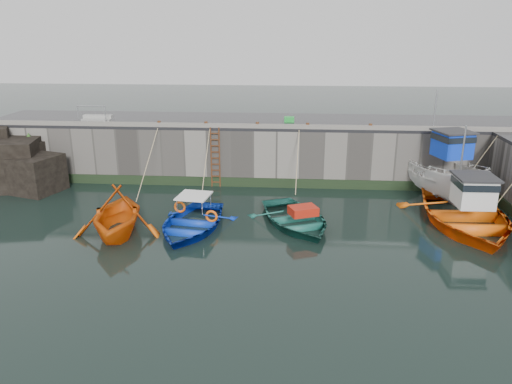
# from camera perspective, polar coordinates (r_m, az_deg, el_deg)

# --- Properties ---
(ground) EXTENTS (120.00, 120.00, 0.00)m
(ground) POSITION_cam_1_polar(r_m,az_deg,el_deg) (17.48, -2.95, -9.32)
(ground) COLOR black
(ground) RESTS_ON ground
(quay_back) EXTENTS (30.00, 5.00, 3.00)m
(quay_back) POSITION_cam_1_polar(r_m,az_deg,el_deg) (28.71, 0.08, 4.97)
(quay_back) COLOR slate
(quay_back) RESTS_ON ground
(road_back) EXTENTS (30.00, 5.00, 0.16)m
(road_back) POSITION_cam_1_polar(r_m,az_deg,el_deg) (28.39, 0.08, 8.08)
(road_back) COLOR black
(road_back) RESTS_ON quay_back
(kerb_back) EXTENTS (30.00, 0.30, 0.20)m
(kerb_back) POSITION_cam_1_polar(r_m,az_deg,el_deg) (26.05, -0.30, 7.56)
(kerb_back) COLOR slate
(kerb_back) RESTS_ON road_back
(algae_back) EXTENTS (30.00, 0.08, 0.50)m
(algae_back) POSITION_cam_1_polar(r_m,az_deg,el_deg) (26.59, -0.32, 1.10)
(algae_back) COLOR black
(algae_back) RESTS_ON ground
(rock_outcrop) EXTENTS (5.85, 4.24, 3.41)m
(rock_outcrop) POSITION_cam_1_polar(r_m,az_deg,el_deg) (29.49, -26.39, 2.93)
(rock_outcrop) COLOR black
(rock_outcrop) RESTS_ON ground
(ladder) EXTENTS (0.51, 0.08, 3.20)m
(ladder) POSITION_cam_1_polar(r_m,az_deg,el_deg) (26.42, -4.67, 3.94)
(ladder) COLOR #3F1E0F
(ladder) RESTS_ON ground
(boat_near_white) EXTENTS (4.46, 4.96, 2.33)m
(boat_near_white) POSITION_cam_1_polar(r_m,az_deg,el_deg) (21.49, -15.42, -4.56)
(boat_near_white) COLOR #DB560B
(boat_near_white) RESTS_ON ground
(boat_near_white_rope) EXTENTS (0.04, 5.00, 3.10)m
(boat_near_white_rope) POSITION_cam_1_polar(r_m,az_deg,el_deg) (25.60, -12.06, -0.59)
(boat_near_white_rope) COLOR tan
(boat_near_white_rope) RESTS_ON ground
(boat_near_blue) EXTENTS (4.14, 5.35, 1.02)m
(boat_near_blue) POSITION_cam_1_polar(r_m,az_deg,el_deg) (21.37, -7.41, -4.15)
(boat_near_blue) COLOR #0C34BD
(boat_near_blue) RESTS_ON ground
(boat_near_blue_rope) EXTENTS (0.04, 4.39, 3.10)m
(boat_near_blue_rope) POSITION_cam_1_polar(r_m,az_deg,el_deg) (25.30, -5.52, -0.49)
(boat_near_blue_rope) COLOR tan
(boat_near_blue_rope) RESTS_ON ground
(boat_near_navy) EXTENTS (5.18, 5.94, 1.03)m
(boat_near_navy) POSITION_cam_1_polar(r_m,az_deg,el_deg) (21.71, 4.50, -3.68)
(boat_near_navy) COLOR #195A4E
(boat_near_navy) RESTS_ON ground
(boat_near_navy_rope) EXTENTS (0.04, 3.76, 3.10)m
(boat_near_navy_rope) POSITION_cam_1_polar(r_m,az_deg,el_deg) (25.34, 4.50, -0.43)
(boat_near_navy_rope) COLOR tan
(boat_near_navy_rope) RESTS_ON ground
(boat_far_white) EXTENTS (4.20, 6.98, 5.53)m
(boat_far_white) POSITION_cam_1_polar(r_m,az_deg,el_deg) (26.57, 20.45, 1.74)
(boat_far_white) COLOR white
(boat_far_white) RESTS_ON ground
(boat_far_orange) EXTENTS (5.12, 7.09, 4.45)m
(boat_far_orange) POSITION_cam_1_polar(r_m,az_deg,el_deg) (23.21, 22.77, -2.41)
(boat_far_orange) COLOR #FF650D
(boat_far_orange) RESTS_ON ground
(fish_crate) EXTENTS (0.55, 0.43, 0.28)m
(fish_crate) POSITION_cam_1_polar(r_m,az_deg,el_deg) (27.84, 3.82, 8.29)
(fish_crate) COLOR green
(fish_crate) RESTS_ON road_back
(railing) EXTENTS (1.60, 1.05, 1.00)m
(railing) POSITION_cam_1_polar(r_m,az_deg,el_deg) (29.11, -17.73, 8.03)
(railing) COLOR #A5A8AD
(railing) RESTS_ON road_back
(bollard_a) EXTENTS (0.18, 0.18, 0.28)m
(bollard_a) POSITION_cam_1_polar(r_m,az_deg,el_deg) (27.00, -11.02, 7.69)
(bollard_a) COLOR #3F1E0F
(bollard_a) RESTS_ON road_back
(bollard_b) EXTENTS (0.18, 0.18, 0.28)m
(bollard_b) POSITION_cam_1_polar(r_m,az_deg,el_deg) (26.46, -5.73, 7.72)
(bollard_b) COLOR #3F1E0F
(bollard_b) RESTS_ON road_back
(bollard_c) EXTENTS (0.18, 0.18, 0.28)m
(bollard_c) POSITION_cam_1_polar(r_m,az_deg,el_deg) (26.13, 0.16, 7.68)
(bollard_c) COLOR #3F1E0F
(bollard_c) RESTS_ON road_back
(bollard_d) EXTENTS (0.18, 0.18, 0.28)m
(bollard_d) POSITION_cam_1_polar(r_m,az_deg,el_deg) (26.08, 5.92, 7.56)
(bollard_d) COLOR #3F1E0F
(bollard_d) RESTS_ON road_back
(bollard_e) EXTENTS (0.18, 0.18, 0.28)m
(bollard_e) POSITION_cam_1_polar(r_m,az_deg,el_deg) (26.37, 12.94, 7.32)
(bollard_e) COLOR #3F1E0F
(bollard_e) RESTS_ON road_back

